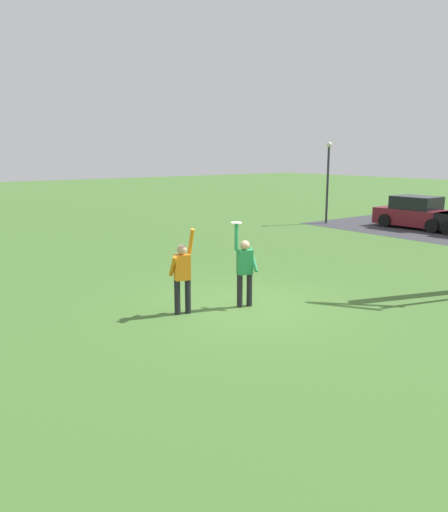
% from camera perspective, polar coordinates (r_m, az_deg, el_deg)
% --- Properties ---
extents(ground_plane, '(120.00, 120.00, 0.00)m').
position_cam_1_polar(ground_plane, '(12.67, 2.42, -5.67)').
color(ground_plane, '#426B2D').
extents(person_catcher, '(0.48, 0.58, 2.08)m').
position_cam_1_polar(person_catcher, '(12.46, 2.33, -1.29)').
color(person_catcher, black).
rests_on(person_catcher, ground_plane).
extents(person_defender, '(0.54, 0.62, 2.04)m').
position_cam_1_polar(person_defender, '(11.93, -4.67, -1.91)').
color(person_defender, black).
rests_on(person_defender, ground_plane).
extents(frisbee_disc, '(0.26, 0.26, 0.02)m').
position_cam_1_polar(frisbee_disc, '(12.17, 1.40, 3.72)').
color(frisbee_disc, white).
rests_on(frisbee_disc, person_catcher).
extents(parked_car_maroon, '(4.16, 2.16, 1.59)m').
position_cam_1_polar(parked_car_maroon, '(27.37, 20.73, 4.44)').
color(parked_car_maroon, maroon).
rests_on(parked_car_maroon, ground_plane).
extents(lamppost_by_lot, '(0.28, 0.28, 4.26)m').
position_cam_1_polar(lamppost_by_lot, '(27.82, 11.49, 8.89)').
color(lamppost_by_lot, '#2D2D33').
rests_on(lamppost_by_lot, ground_plane).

